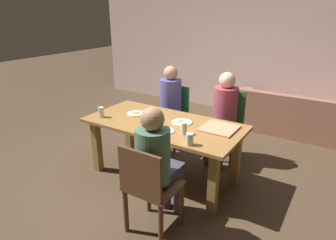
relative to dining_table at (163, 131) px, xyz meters
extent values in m
plane|color=#4A3826|center=(0.00, 0.00, -0.61)|extent=(20.00, 20.00, 0.00)
cube|color=beige|center=(0.00, 2.98, 0.74)|extent=(6.92, 0.12, 2.69)
cube|color=#9D6D38|center=(0.00, 0.00, 0.10)|extent=(1.85, 0.89, 0.04)
cube|color=olive|center=(-0.80, -0.32, -0.26)|extent=(0.09, 0.09, 0.69)
cube|color=olive|center=(0.80, -0.32, -0.26)|extent=(0.09, 0.09, 0.69)
cube|color=olive|center=(-0.80, 0.32, -0.26)|extent=(0.09, 0.09, 0.69)
cube|color=olive|center=(0.80, 0.32, -0.26)|extent=(0.09, 0.09, 0.69)
cylinder|color=#256B40|center=(-0.20, 0.59, -0.38)|extent=(0.04, 0.04, 0.46)
cylinder|color=#256B40|center=(-0.56, 0.59, -0.38)|extent=(0.04, 0.04, 0.46)
cylinder|color=#256B40|center=(-0.20, 0.95, -0.38)|extent=(0.04, 0.04, 0.46)
cylinder|color=#256B40|center=(-0.56, 0.95, -0.38)|extent=(0.04, 0.04, 0.46)
cube|color=#256B40|center=(-0.38, 0.77, -0.14)|extent=(0.41, 0.41, 0.02)
cube|color=#256B40|center=(-0.38, 0.96, 0.09)|extent=(0.39, 0.03, 0.44)
cylinder|color=#2D433B|center=(-0.30, 0.43, -0.37)|extent=(0.10, 0.10, 0.48)
cylinder|color=#2D433B|center=(-0.46, 0.43, -0.37)|extent=(0.10, 0.10, 0.48)
cube|color=#2D433B|center=(-0.38, 0.59, -0.08)|extent=(0.28, 0.36, 0.11)
cylinder|color=#5553A8|center=(-0.38, 0.77, 0.17)|extent=(0.31, 0.31, 0.51)
sphere|color=tan|center=(-0.38, 0.77, 0.52)|extent=(0.20, 0.20, 0.20)
cylinder|color=#306C39|center=(0.62, 0.65, -0.38)|extent=(0.04, 0.04, 0.46)
cylinder|color=#306C39|center=(0.24, 0.65, -0.38)|extent=(0.04, 0.04, 0.46)
cylinder|color=#306C39|center=(0.62, 1.00, -0.38)|extent=(0.04, 0.04, 0.46)
cylinder|color=#306C39|center=(0.24, 1.00, -0.38)|extent=(0.04, 0.04, 0.46)
cube|color=#306C39|center=(0.43, 0.83, -0.14)|extent=(0.43, 0.41, 0.02)
cube|color=#306C39|center=(0.43, 1.01, 0.10)|extent=(0.41, 0.03, 0.47)
cylinder|color=#41443A|center=(0.51, 0.54, -0.37)|extent=(0.10, 0.10, 0.48)
cylinder|color=#41443A|center=(0.36, 0.54, -0.37)|extent=(0.10, 0.10, 0.48)
cube|color=#41443A|center=(0.43, 0.67, -0.08)|extent=(0.28, 0.31, 0.11)
cylinder|color=#A24050|center=(0.43, 0.83, 0.16)|extent=(0.31, 0.31, 0.49)
sphere|color=beige|center=(0.43, 0.83, 0.51)|extent=(0.21, 0.21, 0.21)
cylinder|color=brown|center=(0.24, -0.65, -0.38)|extent=(0.05, 0.05, 0.46)
cylinder|color=brown|center=(0.63, -0.65, -0.38)|extent=(0.05, 0.05, 0.46)
cylinder|color=brown|center=(0.24, -1.00, -0.38)|extent=(0.05, 0.05, 0.46)
cylinder|color=brown|center=(0.63, -1.00, -0.38)|extent=(0.05, 0.05, 0.46)
cube|color=brown|center=(0.43, -0.82, -0.14)|extent=(0.45, 0.42, 0.02)
cube|color=brown|center=(0.43, -1.02, 0.08)|extent=(0.43, 0.03, 0.42)
cylinder|color=#3B3A45|center=(0.36, -0.50, -0.37)|extent=(0.10, 0.10, 0.48)
cylinder|color=#3B3A45|center=(0.51, -0.50, -0.37)|extent=(0.10, 0.10, 0.48)
cube|color=#3B3A45|center=(0.43, -0.65, -0.08)|extent=(0.27, 0.34, 0.11)
cylinder|color=#497057|center=(0.43, -0.82, 0.17)|extent=(0.30, 0.30, 0.49)
sphere|color=#AD7C57|center=(0.43, -0.82, 0.50)|extent=(0.21, 0.21, 0.21)
cube|color=tan|center=(0.64, 0.15, 0.13)|extent=(0.37, 0.37, 0.02)
cylinder|color=white|center=(0.15, -0.23, 0.12)|extent=(0.24, 0.24, 0.01)
cylinder|color=white|center=(-0.45, 0.06, 0.12)|extent=(0.22, 0.22, 0.01)
cone|color=#C68C42|center=(-0.45, 0.06, 0.14)|extent=(0.12, 0.12, 0.02)
cylinder|color=white|center=(0.19, 0.10, 0.12)|extent=(0.24, 0.24, 0.01)
cone|color=#D67A42|center=(0.19, 0.10, 0.14)|extent=(0.11, 0.11, 0.02)
cylinder|color=silver|center=(0.37, -0.17, 0.18)|extent=(0.07, 0.07, 0.13)
cylinder|color=silver|center=(0.55, -0.37, 0.18)|extent=(0.08, 0.08, 0.12)
cylinder|color=silver|center=(-0.74, -0.26, 0.18)|extent=(0.07, 0.07, 0.13)
cube|color=#9C624D|center=(1.05, 2.37, -0.41)|extent=(2.00, 0.80, 0.39)
cube|color=#9C624D|center=(1.05, 2.05, -0.06)|extent=(2.00, 0.16, 0.32)
cube|color=#9C624D|center=(0.15, 2.37, -0.13)|extent=(0.20, 0.76, 0.18)
camera|label=1|loc=(1.75, -2.66, 1.36)|focal=31.30mm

